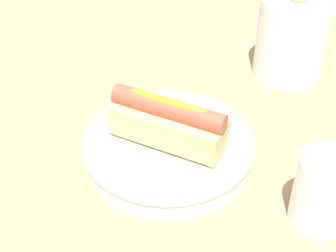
{
  "coord_description": "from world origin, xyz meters",
  "views": [
    {
      "loc": [
        0.24,
        -0.47,
        0.46
      ],
      "look_at": [
        0.02,
        -0.01,
        0.05
      ],
      "focal_mm": 54.09,
      "sensor_mm": 36.0,
      "label": 1
    }
  ],
  "objects_px": {
    "water_glass": "(323,194)",
    "paper_towel_roll": "(291,38)",
    "serving_bowl": "(168,147)",
    "hotdog_front": "(168,121)"
  },
  "relations": [
    {
      "from": "water_glass",
      "to": "paper_towel_roll",
      "type": "relative_size",
      "value": 0.67
    },
    {
      "from": "hotdog_front",
      "to": "serving_bowl",
      "type": "bearing_deg",
      "value": 26.57
    },
    {
      "from": "serving_bowl",
      "to": "paper_towel_roll",
      "type": "bearing_deg",
      "value": 72.09
    },
    {
      "from": "hotdog_front",
      "to": "water_glass",
      "type": "bearing_deg",
      "value": -6.1
    },
    {
      "from": "water_glass",
      "to": "hotdog_front",
      "type": "bearing_deg",
      "value": 173.9
    },
    {
      "from": "serving_bowl",
      "to": "paper_towel_roll",
      "type": "xyz_separation_m",
      "value": [
        0.09,
        0.27,
        0.05
      ]
    },
    {
      "from": "water_glass",
      "to": "paper_towel_roll",
      "type": "distance_m",
      "value": 0.32
    },
    {
      "from": "water_glass",
      "to": "paper_towel_roll",
      "type": "xyz_separation_m",
      "value": [
        -0.11,
        0.29,
        0.03
      ]
    },
    {
      "from": "serving_bowl",
      "to": "hotdog_front",
      "type": "bearing_deg",
      "value": -153.43
    },
    {
      "from": "serving_bowl",
      "to": "hotdog_front",
      "type": "xyz_separation_m",
      "value": [
        -0.0,
        -0.0,
        0.04
      ]
    }
  ]
}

